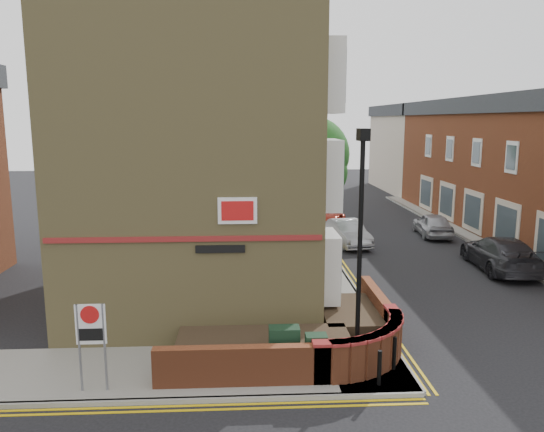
{
  "coord_description": "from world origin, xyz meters",
  "views": [
    {
      "loc": [
        -1.31,
        -11.68,
        6.62
      ],
      "look_at": [
        -0.48,
        4.0,
        3.77
      ],
      "focal_mm": 35.0,
      "sensor_mm": 36.0,
      "label": 1
    }
  ],
  "objects_px": {
    "lamppost": "(360,251)",
    "zone_sign": "(91,331)",
    "silver_car_near": "(348,233)",
    "utility_cabinet_large": "(284,349)"
  },
  "relations": [
    {
      "from": "zone_sign",
      "to": "utility_cabinet_large",
      "type": "bearing_deg",
      "value": 9.69
    },
    {
      "from": "utility_cabinet_large",
      "to": "zone_sign",
      "type": "distance_m",
      "value": 4.86
    },
    {
      "from": "utility_cabinet_large",
      "to": "lamppost",
      "type": "bearing_deg",
      "value": -3.01
    },
    {
      "from": "utility_cabinet_large",
      "to": "silver_car_near",
      "type": "relative_size",
      "value": 0.29
    },
    {
      "from": "zone_sign",
      "to": "lamppost",
      "type": "bearing_deg",
      "value": 6.07
    },
    {
      "from": "lamppost",
      "to": "zone_sign",
      "type": "distance_m",
      "value": 6.85
    },
    {
      "from": "lamppost",
      "to": "zone_sign",
      "type": "xyz_separation_m",
      "value": [
        -6.6,
        -0.7,
        -1.7
      ]
    },
    {
      "from": "lamppost",
      "to": "silver_car_near",
      "type": "bearing_deg",
      "value": 79.86
    },
    {
      "from": "zone_sign",
      "to": "silver_car_near",
      "type": "height_order",
      "value": "zone_sign"
    },
    {
      "from": "utility_cabinet_large",
      "to": "zone_sign",
      "type": "xyz_separation_m",
      "value": [
        -4.7,
        -0.8,
        0.92
      ]
    }
  ]
}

